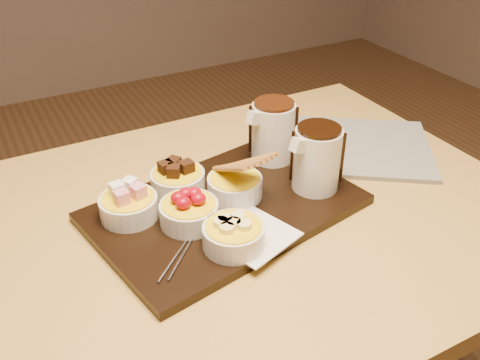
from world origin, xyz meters
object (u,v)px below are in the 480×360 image
serving_board (225,208)px  bowl_strawberries (189,213)px  pitcher_milk_chocolate (273,132)px  newspaper (354,146)px  dining_table (206,266)px  pitcher_dark_chocolate (317,159)px

serving_board → bowl_strawberries: bearing=-176.4°
pitcher_milk_chocolate → newspaper: pitcher_milk_chocolate is taller
dining_table → pitcher_dark_chocolate: size_ratio=10.17×
pitcher_milk_chocolate → bowl_strawberries: bearing=-163.6°
serving_board → newspaper: size_ratio=1.43×
dining_table → newspaper: size_ratio=3.73×
dining_table → pitcher_dark_chocolate: 0.28m
serving_board → pitcher_milk_chocolate: 0.20m
bowl_strawberries → newspaper: bowl_strawberries is taller
serving_board → newspaper: (0.35, 0.08, -0.00)m
serving_board → pitcher_dark_chocolate: size_ratio=3.90×
pitcher_dark_chocolate → bowl_strawberries: bearing=167.3°
pitcher_milk_chocolate → serving_board: bearing=-158.2°
dining_table → newspaper: (0.40, 0.09, 0.10)m
pitcher_dark_chocolate → pitcher_milk_chocolate: size_ratio=1.00×
newspaper → dining_table: bearing=-132.6°
dining_table → newspaper: 0.42m
bowl_strawberries → pitcher_milk_chocolate: (0.24, 0.12, 0.04)m
dining_table → pitcher_milk_chocolate: size_ratio=10.17×
dining_table → pitcher_milk_chocolate: (0.21, 0.11, 0.18)m
newspaper → pitcher_milk_chocolate: bearing=-152.2°
pitcher_milk_chocolate → newspaper: size_ratio=0.37×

